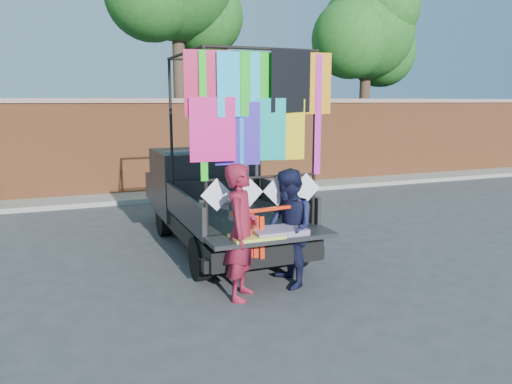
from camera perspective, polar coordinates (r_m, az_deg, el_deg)
name	(u,v)px	position (r m, az deg, el deg)	size (l,w,h in m)	color
ground	(245,272)	(7.61, -1.29, -9.14)	(90.00, 90.00, 0.00)	#38383A
brick_wall	(155,146)	(14.00, -11.43, 5.18)	(30.00, 0.45, 2.61)	#9A532D
curb	(162,196)	(13.49, -10.69, -0.41)	(30.00, 1.20, 0.12)	gray
tree_right	(369,34)	(18.04, 12.77, 17.16)	(4.20, 3.30, 6.62)	#38281C
pickup_truck	(210,196)	(9.21, -5.27, -0.46)	(2.04, 5.13, 3.23)	black
woman	(241,232)	(6.42, -1.67, -4.58)	(0.65, 0.42, 1.77)	maroon
man	(289,229)	(6.85, 3.75, -4.19)	(0.80, 0.62, 1.64)	#141732
streamer_bundle	(258,225)	(6.56, 0.29, -3.82)	(0.99, 0.19, 0.68)	red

